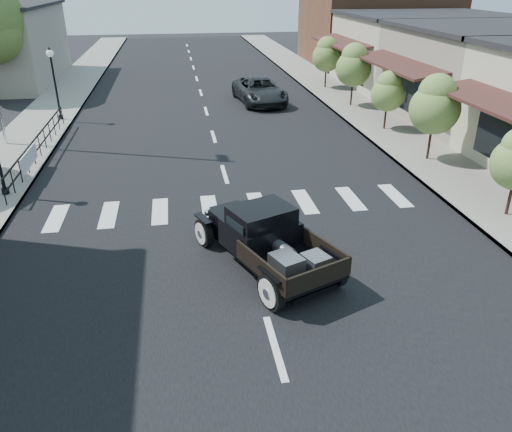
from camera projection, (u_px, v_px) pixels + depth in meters
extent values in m
plane|color=black|center=(253.00, 271.00, 12.84)|extent=(120.00, 120.00, 0.00)
cube|color=black|center=(209.00, 121.00, 26.18)|extent=(14.00, 80.00, 0.02)
cube|color=gray|center=(39.00, 126.00, 24.93)|extent=(3.00, 80.00, 0.15)
cube|color=gray|center=(364.00, 113.00, 27.37)|extent=(3.00, 80.00, 0.15)
cube|color=gray|center=(502.00, 76.00, 25.58)|extent=(10.00, 9.00, 4.50)
cube|color=#B5AD99|center=(422.00, 52.00, 33.59)|extent=(10.00, 9.00, 4.50)
cube|color=brown|center=(376.00, 20.00, 42.01)|extent=(11.00, 10.00, 7.00)
imported|color=black|center=(259.00, 91.00, 29.52)|extent=(2.92, 5.43, 1.45)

